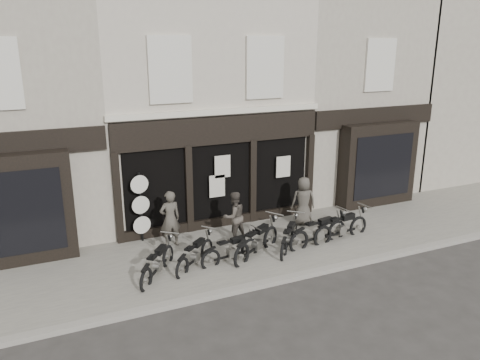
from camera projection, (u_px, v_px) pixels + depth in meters
name	position (u px, v px, depth m)	size (l,w,h in m)	color
ground_plane	(259.00, 263.00, 13.65)	(90.00, 90.00, 0.00)	#2D2B28
pavement	(246.00, 249.00, 14.42)	(30.00, 4.20, 0.12)	#67625A
kerb	(279.00, 280.00, 12.53)	(30.00, 0.25, 0.13)	gray
central_building	(191.00, 101.00, 17.71)	(7.30, 6.22, 8.34)	#B8AF9E
neighbour_left	(6.00, 111.00, 15.21)	(5.60, 6.73, 8.34)	#A29B89
neighbour_right	(332.00, 95.00, 20.14)	(5.60, 6.73, 8.34)	#A29B89
filler_right	(467.00, 86.00, 23.39)	(11.00, 6.00, 8.20)	#A29B89
motorcycle_0	(158.00, 265.00, 12.67)	(1.49, 1.77, 1.00)	black
motorcycle_1	(195.00, 256.00, 13.23)	(1.64, 1.49, 0.96)	black
motorcycle_2	(232.00, 252.00, 13.51)	(1.98, 0.67, 0.96)	black
motorcycle_3	(257.00, 244.00, 13.91)	(2.08, 1.49, 1.12)	black
motorcycle_4	(289.00, 239.00, 14.33)	(1.58, 1.70, 1.00)	black
motorcycle_5	(319.00, 234.00, 14.63)	(2.30, 0.72, 1.10)	black
motorcycle_6	(341.00, 229.00, 15.03)	(2.26, 0.66, 1.08)	black
man_left	(170.00, 219.00, 14.31)	(0.65, 0.43, 1.78)	#433E37
man_centre	(234.00, 216.00, 14.74)	(0.78, 0.61, 1.61)	#453F38
man_right	(303.00, 201.00, 16.07)	(0.82, 0.54, 1.69)	#423E37
advert_sign_post	(141.00, 210.00, 14.61)	(0.58, 0.37, 2.37)	black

